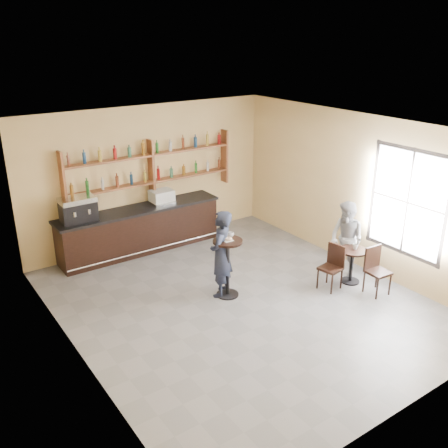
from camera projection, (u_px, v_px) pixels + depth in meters
floor at (240, 302)px, 9.26m from camera, size 7.00×7.00×0.00m
ceiling at (242, 130)px, 8.10m from camera, size 7.00×7.00×0.00m
wall_back at (149, 176)px, 11.36m from camera, size 7.00×0.00×7.00m
wall_front at (414, 307)px, 6.00m from camera, size 7.00×0.00×7.00m
wall_left at (71, 265)px, 7.09m from camera, size 0.00×7.00×7.00m
wall_right at (358, 192)px, 10.27m from camera, size 0.00×7.00×7.00m
window_pane at (408, 203)px, 9.32m from camera, size 0.00×2.00×2.00m
window_frame at (407, 203)px, 9.31m from camera, size 0.04×1.70×2.10m
shelf_unit at (151, 168)px, 11.18m from camera, size 4.00×0.26×1.40m
liquor_bottles at (151, 161)px, 11.12m from camera, size 3.68×0.10×1.00m
bar_counter at (140, 229)px, 11.24m from camera, size 3.77×0.74×1.02m
espresso_machine at (78, 209)px, 10.24m from camera, size 0.73×0.50×0.51m
pastry_case at (162, 197)px, 11.30m from camera, size 0.52×0.41×0.31m
pedestal_table at (228, 268)px, 9.29m from camera, size 0.56×0.56×1.14m
napkin at (228, 240)px, 9.08m from camera, size 0.18×0.18×0.00m
donut at (228, 239)px, 9.07m from camera, size 0.18×0.18×0.05m
cup_pedestal at (231, 235)px, 9.22m from camera, size 0.13×0.13×0.09m
man_main at (221, 254)px, 9.23m from camera, size 0.73×0.70×1.68m
cafe_table at (352, 266)px, 9.87m from camera, size 0.72×0.72×0.70m
cup_cafe at (355, 247)px, 9.75m from camera, size 0.14×0.14×0.10m
chair_west at (330, 268)px, 9.58m from camera, size 0.44×0.44×0.88m
chair_south at (378, 272)px, 9.40m from camera, size 0.43×0.43×0.92m
patron_second at (346, 239)px, 10.03m from camera, size 0.63×0.78×1.56m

